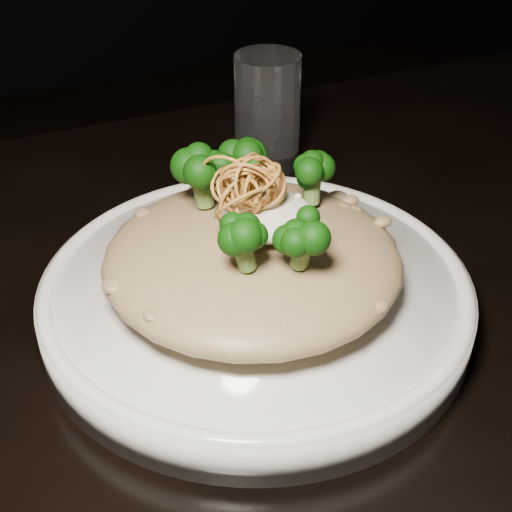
% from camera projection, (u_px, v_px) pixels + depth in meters
% --- Properties ---
extents(table, '(1.10, 0.80, 0.75)m').
position_uv_depth(table, '(329.00, 367.00, 0.63)').
color(table, black).
rests_on(table, ground).
extents(plate, '(0.32, 0.32, 0.03)m').
position_uv_depth(plate, '(256.00, 297.00, 0.55)').
color(plate, white).
rests_on(plate, table).
extents(risotto, '(0.22, 0.22, 0.05)m').
position_uv_depth(risotto, '(252.00, 258.00, 0.52)').
color(risotto, brown).
rests_on(risotto, plate).
extents(broccoli, '(0.16, 0.16, 0.06)m').
position_uv_depth(broccoli, '(259.00, 189.00, 0.49)').
color(broccoli, black).
rests_on(broccoli, risotto).
extents(cheese, '(0.07, 0.07, 0.02)m').
position_uv_depth(cheese, '(266.00, 215.00, 0.50)').
color(cheese, silver).
rests_on(cheese, risotto).
extents(shallots, '(0.06, 0.06, 0.04)m').
position_uv_depth(shallots, '(248.00, 177.00, 0.48)').
color(shallots, brown).
rests_on(shallots, cheese).
extents(drinking_glass, '(0.08, 0.08, 0.12)m').
position_uv_depth(drinking_glass, '(267.00, 112.00, 0.73)').
color(drinking_glass, white).
rests_on(drinking_glass, table).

